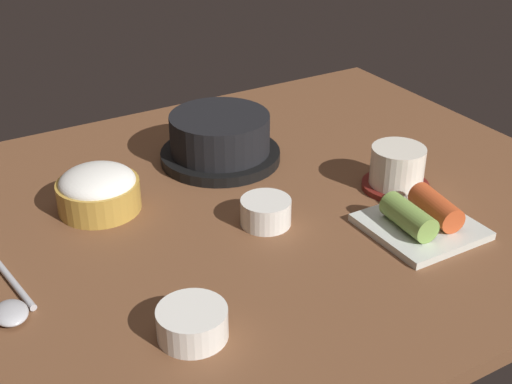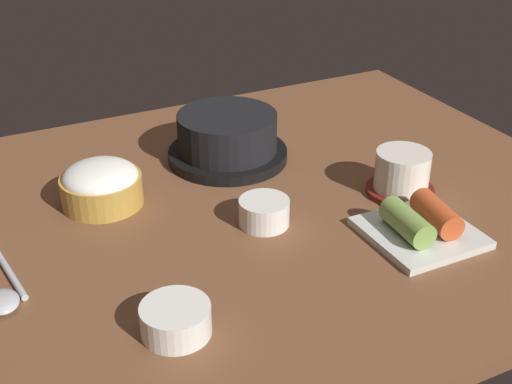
{
  "view_description": "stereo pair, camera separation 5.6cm",
  "coord_description": "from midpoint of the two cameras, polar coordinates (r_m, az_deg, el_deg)",
  "views": [
    {
      "loc": [
        -38.25,
        -70.26,
        48.99
      ],
      "look_at": [
        2.0,
        -2.0,
        5.0
      ],
      "focal_mm": 48.55,
      "sensor_mm": 36.0,
      "label": 1
    },
    {
      "loc": [
        -33.33,
        -72.93,
        48.99
      ],
      "look_at": [
        2.0,
        -2.0,
        5.0
      ],
      "focal_mm": 48.55,
      "sensor_mm": 36.0,
      "label": 2
    }
  ],
  "objects": [
    {
      "name": "dining_table",
      "position": [
        0.93,
        0.07,
        -1.91
      ],
      "size": [
        100.0,
        76.0,
        2.0
      ],
      "primitive_type": "cube",
      "color": "brown",
      "rests_on": "ground"
    },
    {
      "name": "stone_pot",
      "position": [
        1.04,
        -0.84,
        4.49
      ],
      "size": [
        18.17,
        18.17,
        7.4
      ],
      "color": "black",
      "rests_on": "dining_table"
    },
    {
      "name": "rice_bowl",
      "position": [
        0.94,
        -10.99,
        0.6
      ],
      "size": [
        10.97,
        10.97,
        5.99
      ],
      "color": "#B78C38",
      "rests_on": "dining_table"
    },
    {
      "name": "tea_cup_with_saucer",
      "position": [
        0.98,
        13.54,
        1.47
      ],
      "size": [
        9.47,
        9.47,
        6.28
      ],
      "color": "maroon",
      "rests_on": "dining_table"
    },
    {
      "name": "banchan_cup_center",
      "position": [
        0.89,
        2.49,
        -1.63
      ],
      "size": [
        6.54,
        6.54,
        3.49
      ],
      "color": "white",
      "rests_on": "dining_table"
    },
    {
      "name": "kimchi_plate",
      "position": [
        0.89,
        15.18,
        -2.7
      ],
      "size": [
        13.0,
        13.0,
        4.34
      ],
      "color": "silver",
      "rests_on": "dining_table"
    },
    {
      "name": "side_bowl_near",
      "position": [
        0.71,
        -4.38,
        -10.42
      ],
      "size": [
        7.3,
        7.3,
        3.31
      ],
      "color": "white",
      "rests_on": "dining_table"
    },
    {
      "name": "spoon",
      "position": [
        0.81,
        -18.37,
        -7.4
      ],
      "size": [
        4.54,
        20.09,
        1.35
      ],
      "color": "#B7B7BC",
      "rests_on": "dining_table"
    }
  ]
}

